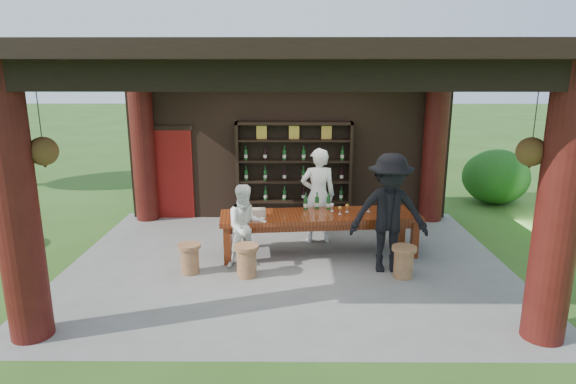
{
  "coord_description": "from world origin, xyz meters",
  "views": [
    {
      "loc": [
        0.06,
        -7.76,
        3.16
      ],
      "look_at": [
        0.0,
        0.4,
        1.15
      ],
      "focal_mm": 30.0,
      "sensor_mm": 36.0,
      "label": 1
    }
  ],
  "objects_px": {
    "stool_near_right": "(404,261)",
    "napkin_basket": "(258,213)",
    "wine_shelf": "(294,172)",
    "stool_far_left": "(190,258)",
    "host": "(318,196)",
    "guest_woman": "(246,226)",
    "guest_man": "(389,213)",
    "stool_near_left": "(247,260)",
    "tasting_table": "(320,220)"
  },
  "relations": [
    {
      "from": "stool_near_right",
      "to": "napkin_basket",
      "type": "xyz_separation_m",
      "value": [
        -2.37,
        0.84,
        0.55
      ]
    },
    {
      "from": "wine_shelf",
      "to": "stool_near_right",
      "type": "height_order",
      "value": "wine_shelf"
    },
    {
      "from": "stool_far_left",
      "to": "host",
      "type": "distance_m",
      "value": 2.74
    },
    {
      "from": "wine_shelf",
      "to": "guest_woman",
      "type": "distance_m",
      "value": 2.76
    },
    {
      "from": "guest_man",
      "to": "stool_near_left",
      "type": "bearing_deg",
      "value": -171.44
    },
    {
      "from": "tasting_table",
      "to": "stool_near_left",
      "type": "height_order",
      "value": "tasting_table"
    },
    {
      "from": "tasting_table",
      "to": "host",
      "type": "xyz_separation_m",
      "value": [
        0.0,
        0.67,
        0.28
      ]
    },
    {
      "from": "stool_far_left",
      "to": "host",
      "type": "relative_size",
      "value": 0.27
    },
    {
      "from": "wine_shelf",
      "to": "stool_near_left",
      "type": "height_order",
      "value": "wine_shelf"
    },
    {
      "from": "host",
      "to": "napkin_basket",
      "type": "height_order",
      "value": "host"
    },
    {
      "from": "tasting_table",
      "to": "stool_near_right",
      "type": "relative_size",
      "value": 6.97
    },
    {
      "from": "tasting_table",
      "to": "stool_near_right",
      "type": "distance_m",
      "value": 1.68
    },
    {
      "from": "wine_shelf",
      "to": "tasting_table",
      "type": "relative_size",
      "value": 0.69
    },
    {
      "from": "stool_near_right",
      "to": "host",
      "type": "distance_m",
      "value": 2.21
    },
    {
      "from": "stool_near_right",
      "to": "guest_man",
      "type": "height_order",
      "value": "guest_man"
    },
    {
      "from": "stool_near_left",
      "to": "wine_shelf",
      "type": "bearing_deg",
      "value": 75.79
    },
    {
      "from": "napkin_basket",
      "to": "stool_near_right",
      "type": "bearing_deg",
      "value": -19.61
    },
    {
      "from": "stool_far_left",
      "to": "guest_man",
      "type": "height_order",
      "value": "guest_man"
    },
    {
      "from": "guest_man",
      "to": "stool_far_left",
      "type": "bearing_deg",
      "value": -175.56
    },
    {
      "from": "wine_shelf",
      "to": "tasting_table",
      "type": "distance_m",
      "value": 2.13
    },
    {
      "from": "stool_near_left",
      "to": "guest_man",
      "type": "height_order",
      "value": "guest_man"
    },
    {
      "from": "stool_near_left",
      "to": "stool_near_right",
      "type": "distance_m",
      "value": 2.5
    },
    {
      "from": "tasting_table",
      "to": "guest_man",
      "type": "relative_size",
      "value": 1.83
    },
    {
      "from": "stool_far_left",
      "to": "wine_shelf",
      "type": "bearing_deg",
      "value": 59.68
    },
    {
      "from": "stool_near_right",
      "to": "napkin_basket",
      "type": "bearing_deg",
      "value": 160.39
    },
    {
      "from": "stool_near_right",
      "to": "stool_far_left",
      "type": "distance_m",
      "value": 3.44
    },
    {
      "from": "guest_woman",
      "to": "guest_man",
      "type": "xyz_separation_m",
      "value": [
        2.33,
        -0.16,
        0.27
      ]
    },
    {
      "from": "stool_near_left",
      "to": "host",
      "type": "bearing_deg",
      "value": 53.92
    },
    {
      "from": "stool_near_left",
      "to": "guest_man",
      "type": "xyz_separation_m",
      "value": [
        2.29,
        0.27,
        0.7
      ]
    },
    {
      "from": "stool_far_left",
      "to": "tasting_table",
      "type": "bearing_deg",
      "value": 22.27
    },
    {
      "from": "tasting_table",
      "to": "stool_far_left",
      "type": "distance_m",
      "value": 2.36
    },
    {
      "from": "stool_far_left",
      "to": "guest_woman",
      "type": "height_order",
      "value": "guest_woman"
    },
    {
      "from": "tasting_table",
      "to": "napkin_basket",
      "type": "height_order",
      "value": "napkin_basket"
    },
    {
      "from": "stool_near_right",
      "to": "host",
      "type": "xyz_separation_m",
      "value": [
        -1.28,
        1.69,
        0.64
      ]
    },
    {
      "from": "stool_near_right",
      "to": "napkin_basket",
      "type": "relative_size",
      "value": 1.97
    },
    {
      "from": "guest_man",
      "to": "tasting_table",
      "type": "bearing_deg",
      "value": 147.38
    },
    {
      "from": "host",
      "to": "stool_near_right",
      "type": "bearing_deg",
      "value": 120.45
    },
    {
      "from": "tasting_table",
      "to": "napkin_basket",
      "type": "bearing_deg",
      "value": -170.78
    },
    {
      "from": "stool_near_right",
      "to": "guest_woman",
      "type": "relative_size",
      "value": 0.36
    },
    {
      "from": "stool_far_left",
      "to": "guest_woman",
      "type": "relative_size",
      "value": 0.35
    },
    {
      "from": "tasting_table",
      "to": "stool_far_left",
      "type": "bearing_deg",
      "value": -157.73
    },
    {
      "from": "stool_far_left",
      "to": "guest_woman",
      "type": "xyz_separation_m",
      "value": [
        0.9,
        0.3,
        0.44
      ]
    },
    {
      "from": "host",
      "to": "stool_far_left",
      "type": "bearing_deg",
      "value": 29.08
    },
    {
      "from": "guest_woman",
      "to": "stool_near_right",
      "type": "bearing_deg",
      "value": -27.61
    },
    {
      "from": "tasting_table",
      "to": "guest_man",
      "type": "height_order",
      "value": "guest_man"
    },
    {
      "from": "stool_near_left",
      "to": "guest_man",
      "type": "bearing_deg",
      "value": 6.69
    },
    {
      "from": "guest_man",
      "to": "wine_shelf",
      "type": "bearing_deg",
      "value": 120.63
    },
    {
      "from": "guest_man",
      "to": "host",
      "type": "bearing_deg",
      "value": 129.12
    },
    {
      "from": "wine_shelf",
      "to": "guest_woman",
      "type": "relative_size",
      "value": 1.76
    },
    {
      "from": "tasting_table",
      "to": "guest_woman",
      "type": "bearing_deg",
      "value": -155.24
    }
  ]
}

